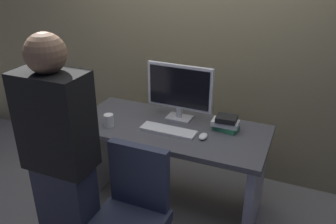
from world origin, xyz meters
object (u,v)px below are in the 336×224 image
at_px(keyboard, 168,130).
at_px(cup_near_keyboard, 109,120).
at_px(monitor, 180,89).
at_px(book_stack, 226,123).
at_px(desk, 170,152).
at_px(person_at_desk, 62,166).
at_px(mouse, 203,136).

bearing_deg(keyboard, cup_near_keyboard, -167.32).
bearing_deg(cup_near_keyboard, keyboard, 11.78).
distance_m(keyboard, cup_near_keyboard, 0.47).
xyz_separation_m(monitor, book_stack, (0.40, -0.05, -0.20)).
bearing_deg(desk, keyboard, -80.17).
bearing_deg(person_at_desk, keyboard, 66.63).
distance_m(monitor, cup_near_keyboard, 0.60).
xyz_separation_m(desk, keyboard, (0.01, -0.08, 0.24)).
distance_m(mouse, book_stack, 0.23).
height_order(cup_near_keyboard, book_stack, book_stack).
xyz_separation_m(person_at_desk, cup_near_keyboard, (-0.12, 0.70, -0.04)).
bearing_deg(desk, monitor, 87.15).
distance_m(mouse, cup_near_keyboard, 0.74).
bearing_deg(book_stack, cup_near_keyboard, -161.32).
distance_m(person_at_desk, mouse, 1.02).
height_order(person_at_desk, cup_near_keyboard, person_at_desk).
relative_size(desk, person_at_desk, 0.92).
bearing_deg(keyboard, person_at_desk, -112.47).
bearing_deg(cup_near_keyboard, mouse, 7.62).
distance_m(desk, monitor, 0.51).
distance_m(desk, cup_near_keyboard, 0.56).
relative_size(desk, mouse, 15.07).
xyz_separation_m(keyboard, book_stack, (0.39, 0.19, 0.05)).
bearing_deg(mouse, desk, 165.56).
height_order(monitor, cup_near_keyboard, monitor).
bearing_deg(book_stack, desk, -164.11).
relative_size(monitor, keyboard, 1.26).
bearing_deg(cup_near_keyboard, desk, 21.14).
distance_m(desk, keyboard, 0.25).
xyz_separation_m(person_at_desk, book_stack, (0.74, 0.99, -0.03)).
bearing_deg(monitor, mouse, -40.18).
height_order(desk, cup_near_keyboard, cup_near_keyboard).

